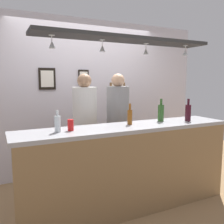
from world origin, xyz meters
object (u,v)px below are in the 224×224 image
(drink_can, at_px, (71,125))
(picture_frame_caricature, at_px, (47,79))
(bottle_beer_amber_tall, at_px, (130,116))
(picture_frame_crest, at_px, (84,78))
(person_right_grey_shirt, at_px, (118,118))
(person_middle_white_patterned_shirt, at_px, (85,121))
(bottle_champagne_green, at_px, (161,112))
(picture_frame_lower_pair, at_px, (117,88))
(bottle_wine_dark_red, at_px, (188,112))
(bottle_soda_clear, at_px, (58,123))

(drink_can, xyz_separation_m, picture_frame_caricature, (0.04, 1.39, 0.51))
(bottle_beer_amber_tall, xyz_separation_m, picture_frame_crest, (-0.12, 1.34, 0.49))
(person_right_grey_shirt, xyz_separation_m, picture_frame_caricature, (-0.91, 0.67, 0.59))
(person_middle_white_patterned_shirt, height_order, picture_frame_caricature, picture_frame_caricature)
(person_middle_white_patterned_shirt, relative_size, picture_frame_caricature, 4.93)
(bottle_champagne_green, bearing_deg, picture_frame_crest, 115.28)
(person_right_grey_shirt, bearing_deg, person_middle_white_patterned_shirt, -180.00)
(bottle_champagne_green, xyz_separation_m, picture_frame_lower_pair, (0.02, 1.31, 0.30))
(person_middle_white_patterned_shirt, relative_size, drink_can, 13.73)
(drink_can, xyz_separation_m, picture_frame_lower_pair, (1.28, 1.39, 0.35))
(picture_frame_crest, bearing_deg, bottle_wine_dark_red, -57.06)
(bottle_soda_clear, distance_m, drink_can, 0.15)
(person_middle_white_patterned_shirt, distance_m, picture_frame_caricature, 0.98)
(bottle_champagne_green, bearing_deg, person_right_grey_shirt, 116.24)
(drink_can, height_order, picture_frame_lower_pair, picture_frame_lower_pair)
(drink_can, height_order, picture_frame_crest, picture_frame_crest)
(bottle_champagne_green, bearing_deg, bottle_soda_clear, -176.36)
(bottle_wine_dark_red, distance_m, bottle_champagne_green, 0.36)
(bottle_wine_dark_red, distance_m, picture_frame_caricature, 2.18)
(picture_frame_lower_pair, distance_m, picture_frame_crest, 0.66)
(person_right_grey_shirt, distance_m, drink_can, 1.19)
(drink_can, distance_m, picture_frame_caricature, 1.48)
(bottle_soda_clear, bearing_deg, bottle_champagne_green, 3.64)
(person_right_grey_shirt, xyz_separation_m, picture_frame_crest, (-0.30, 0.67, 0.61))
(person_middle_white_patterned_shirt, bearing_deg, person_right_grey_shirt, 0.00)
(bottle_beer_amber_tall, height_order, picture_frame_crest, picture_frame_crest)
(picture_frame_crest, bearing_deg, picture_frame_lower_pair, 0.00)
(bottle_beer_amber_tall, bearing_deg, picture_frame_crest, 95.31)
(picture_frame_crest, bearing_deg, bottle_champagne_green, -64.72)
(person_right_grey_shirt, height_order, bottle_beer_amber_tall, person_right_grey_shirt)
(person_middle_white_patterned_shirt, bearing_deg, picture_frame_caricature, 119.46)
(person_right_grey_shirt, xyz_separation_m, picture_frame_lower_pair, (0.34, 0.67, 0.44))
(picture_frame_lower_pair, bearing_deg, bottle_beer_amber_tall, -111.03)
(person_middle_white_patterned_shirt, relative_size, picture_frame_lower_pair, 5.58)
(person_right_grey_shirt, bearing_deg, bottle_champagne_green, -63.76)
(picture_frame_caricature, bearing_deg, picture_frame_lower_pair, 0.00)
(person_right_grey_shirt, distance_m, bottle_soda_clear, 1.31)
(bottle_wine_dark_red, height_order, drink_can, bottle_wine_dark_red)
(person_middle_white_patterned_shirt, bearing_deg, picture_frame_crest, 71.62)
(bottle_wine_dark_red, bearing_deg, picture_frame_crest, 122.94)
(bottle_wine_dark_red, distance_m, drink_can, 1.59)
(person_middle_white_patterned_shirt, bearing_deg, bottle_champagne_green, -37.19)
(person_middle_white_patterned_shirt, xyz_separation_m, bottle_beer_amber_tall, (0.35, -0.67, 0.13))
(bottle_wine_dark_red, height_order, picture_frame_crest, picture_frame_crest)
(bottle_wine_dark_red, relative_size, bottle_champagne_green, 1.00)
(bottle_champagne_green, bearing_deg, picture_frame_lower_pair, 89.05)
(person_middle_white_patterned_shirt, relative_size, picture_frame_crest, 6.44)
(bottle_soda_clear, bearing_deg, bottle_beer_amber_tall, 3.66)
(person_right_grey_shirt, height_order, picture_frame_lower_pair, person_right_grey_shirt)
(person_right_grey_shirt, distance_m, bottle_wine_dark_red, 1.03)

